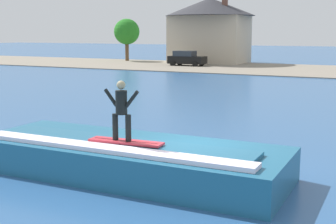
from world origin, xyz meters
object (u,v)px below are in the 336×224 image
object	(u,v)px
wave_crest	(128,158)
house_with_chimney	(210,25)
surfboard	(126,142)
surfer	(121,108)
tree_tall_bare	(127,32)
car_near_shore	(187,58)

from	to	relation	value
wave_crest	house_with_chimney	distance (m)	50.07
surfboard	house_with_chimney	distance (m)	50.51
surfer	tree_tall_bare	bearing A→B (deg)	120.88
surfboard	car_near_shore	xyz separation A→B (m)	(-16.28, 41.00, -0.15)
tree_tall_bare	surfboard	bearing A→B (deg)	-59.01
tree_tall_bare	house_with_chimney	bearing A→B (deg)	7.34
surfboard	tree_tall_bare	size ratio (longest dim) A/B	0.37
surfer	house_with_chimney	world-z (taller)	house_with_chimney
surfer	house_with_chimney	bearing A→B (deg)	108.37
tree_tall_bare	car_near_shore	bearing A→B (deg)	-24.52
house_with_chimney	surfer	bearing A→B (deg)	-71.63
house_with_chimney	tree_tall_bare	world-z (taller)	house_with_chimney
house_with_chimney	tree_tall_bare	xyz separation A→B (m)	(-11.80, -1.52, -0.91)
wave_crest	tree_tall_bare	bearing A→B (deg)	121.03
surfer	tree_tall_bare	xyz separation A→B (m)	(-27.67, 46.28, 2.04)
car_near_shore	surfer	bearing A→B (deg)	-68.48
surfer	house_with_chimney	xyz separation A→B (m)	(-15.87, 47.80, 2.95)
wave_crest	tree_tall_bare	world-z (taller)	tree_tall_bare
surfer	car_near_shore	distance (m)	44.12
car_near_shore	surfboard	bearing A→B (deg)	-68.34
wave_crest	surfboard	distance (m)	0.77
wave_crest	car_near_shore	world-z (taller)	car_near_shore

